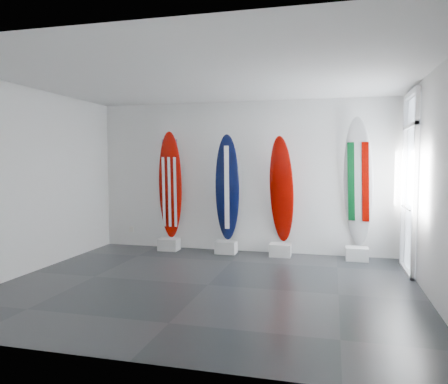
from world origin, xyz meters
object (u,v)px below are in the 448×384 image
(surfboard_usa, at_px, (170,185))
(surfboard_swiss, at_px, (282,190))
(surfboard_navy, at_px, (227,188))
(surfboard_italy, at_px, (358,182))

(surfboard_usa, distance_m, surfboard_swiss, 2.27)
(surfboard_navy, height_order, surfboard_italy, surfboard_italy)
(surfboard_usa, bearing_deg, surfboard_swiss, -1.70)
(surfboard_usa, relative_size, surfboard_navy, 1.03)
(surfboard_swiss, xyz_separation_m, surfboard_italy, (1.40, 0.00, 0.16))
(surfboard_usa, xyz_separation_m, surfboard_navy, (1.20, 0.00, -0.04))
(surfboard_navy, relative_size, surfboard_italy, 0.88)
(surfboard_navy, distance_m, surfboard_swiss, 1.07)
(surfboard_navy, bearing_deg, surfboard_italy, -6.03)
(surfboard_usa, distance_m, surfboard_navy, 1.20)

